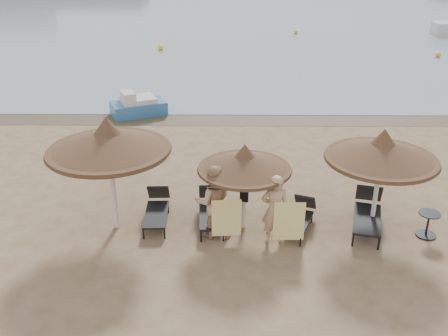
# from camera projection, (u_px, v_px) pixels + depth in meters

# --- Properties ---
(ground) EXTENTS (160.00, 160.00, 0.00)m
(ground) POSITION_uv_depth(u_px,v_px,m) (242.00, 239.00, 13.13)
(ground) COLOR #8D7459
(ground) RESTS_ON ground
(wet_sand_strip) EXTENTS (200.00, 1.60, 0.01)m
(wet_sand_strip) POSITION_uv_depth(u_px,v_px,m) (237.00, 120.00, 21.65)
(wet_sand_strip) COLOR brown
(wet_sand_strip) RESTS_ON ground
(palapa_left) EXTENTS (3.21, 3.21, 3.18)m
(palapa_left) POSITION_uv_depth(u_px,v_px,m) (108.00, 141.00, 12.61)
(palapa_left) COLOR silver
(palapa_left) RESTS_ON ground
(palapa_center) EXTENTS (2.48, 2.48, 2.45)m
(palapa_center) POSITION_uv_depth(u_px,v_px,m) (245.00, 162.00, 12.85)
(palapa_center) COLOR silver
(palapa_center) RESTS_ON ground
(palapa_right) EXTENTS (2.91, 2.91, 2.89)m
(palapa_right) POSITION_uv_depth(u_px,v_px,m) (382.00, 151.00, 12.66)
(palapa_right) COLOR silver
(palapa_right) RESTS_ON ground
(lounger_far_left) EXTENTS (0.69, 1.86, 0.82)m
(lounger_far_left) POSITION_uv_depth(u_px,v_px,m) (157.00, 208.00, 13.89)
(lounger_far_left) COLOR black
(lounger_far_left) RESTS_ON ground
(lounger_near_left) EXTENTS (0.76, 1.98, 0.87)m
(lounger_near_left) POSITION_uv_depth(u_px,v_px,m) (211.00, 208.00, 13.83)
(lounger_near_left) COLOR black
(lounger_near_left) RESTS_ON ground
(lounger_near_right) EXTENTS (1.14, 1.79, 0.76)m
(lounger_near_right) POSITION_uv_depth(u_px,v_px,m) (300.00, 216.00, 13.53)
(lounger_near_right) COLOR black
(lounger_near_right) RESTS_ON ground
(lounger_far_right) EXTENTS (1.23, 2.24, 0.95)m
(lounger_far_right) POSITION_uv_depth(u_px,v_px,m) (368.00, 212.00, 13.59)
(lounger_far_right) COLOR black
(lounger_far_right) RESTS_ON ground
(side_table) EXTENTS (0.57, 0.57, 0.68)m
(side_table) POSITION_uv_depth(u_px,v_px,m) (428.00, 225.00, 13.16)
(side_table) COLOR black
(side_table) RESTS_ON ground
(person_left) EXTENTS (1.16, 0.83, 2.35)m
(person_left) POSITION_uv_depth(u_px,v_px,m) (213.00, 196.00, 12.82)
(person_left) COLOR tan
(person_left) RESTS_ON ground
(person_right) EXTENTS (1.06, 0.73, 2.23)m
(person_right) POSITION_uv_depth(u_px,v_px,m) (275.00, 204.00, 12.57)
(person_right) COLOR tan
(person_right) RESTS_ON ground
(towel_left) EXTENTS (0.75, 0.09, 1.06)m
(towel_left) POSITION_uv_depth(u_px,v_px,m) (226.00, 218.00, 12.69)
(towel_left) COLOR yellow
(towel_left) RESTS_ON ground
(towel_right) EXTENTS (0.78, 0.02, 1.09)m
(towel_right) POSITION_uv_depth(u_px,v_px,m) (289.00, 221.00, 12.49)
(towel_right) COLOR yellow
(towel_right) RESTS_ON ground
(bag_patterned) EXTENTS (0.30, 0.15, 0.37)m
(bag_patterned) POSITION_uv_depth(u_px,v_px,m) (244.00, 185.00, 13.32)
(bag_patterned) COLOR silver
(bag_patterned) RESTS_ON ground
(bag_dark) EXTENTS (0.23, 0.15, 0.31)m
(bag_dark) POSITION_uv_depth(u_px,v_px,m) (244.00, 196.00, 13.08)
(bag_dark) COLOR black
(bag_dark) RESTS_ON ground
(pedal_boat) EXTENTS (2.68, 2.19, 1.08)m
(pedal_boat) POSITION_uv_depth(u_px,v_px,m) (138.00, 106.00, 22.15)
(pedal_boat) COLOR #3165A1
(pedal_boat) RESTS_ON ground
(buoy_left) EXTENTS (0.39, 0.39, 0.39)m
(buoy_left) POSITION_uv_depth(u_px,v_px,m) (161.00, 48.00, 34.72)
(buoy_left) COLOR yellow
(buoy_left) RESTS_ON ground
(buoy_mid) EXTENTS (0.32, 0.32, 0.32)m
(buoy_mid) POSITION_uv_depth(u_px,v_px,m) (296.00, 32.00, 40.50)
(buoy_mid) COLOR yellow
(buoy_mid) RESTS_ON ground
(buoy_right) EXTENTS (0.35, 0.35, 0.35)m
(buoy_right) POSITION_uv_depth(u_px,v_px,m) (438.00, 55.00, 32.73)
(buoy_right) COLOR yellow
(buoy_right) RESTS_ON ground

